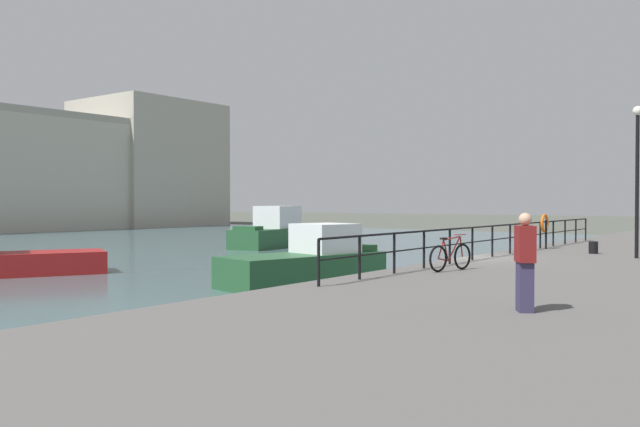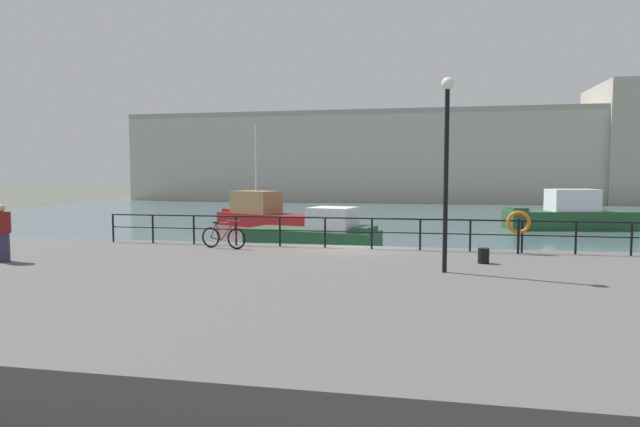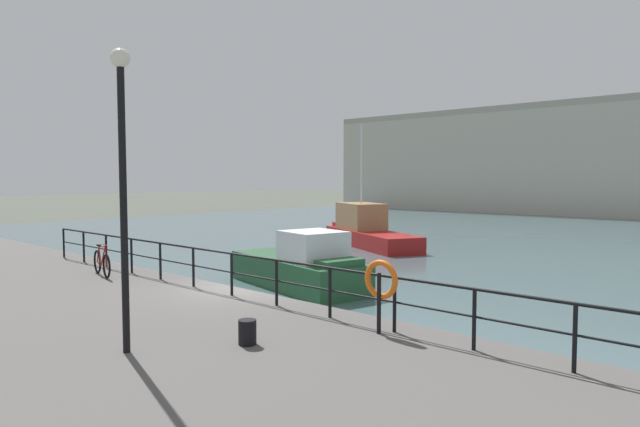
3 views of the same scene
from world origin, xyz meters
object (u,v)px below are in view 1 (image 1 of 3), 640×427
object	(u,v)px
moored_green_narrowboat	(308,263)
quay_lamp_post	(637,162)
life_ring_stand	(545,224)
standing_person	(525,261)
moored_white_yacht	(276,232)
parked_bicycle	(450,257)
mooring_bollard	(593,248)

from	to	relation	value
moored_green_narrowboat	quay_lamp_post	world-z (taller)	quay_lamp_post
life_ring_stand	standing_person	world-z (taller)	standing_person
standing_person	life_ring_stand	bearing A→B (deg)	74.66
moored_white_yacht	standing_person	world-z (taller)	standing_person
parked_bicycle	standing_person	xyz separation A→B (m)	(-5.30, -3.93, 0.47)
moored_white_yacht	life_ring_stand	bearing A→B (deg)	61.33
moored_white_yacht	quay_lamp_post	bearing A→B (deg)	58.72
moored_white_yacht	life_ring_stand	xyz separation A→B (m)	(-6.37, -19.52, 1.06)
moored_green_narrowboat	life_ring_stand	xyz separation A→B (m)	(7.81, -5.79, 1.26)
moored_green_narrowboat	quay_lamp_post	distance (m)	11.55
moored_green_narrowboat	parked_bicycle	world-z (taller)	moored_green_narrowboat
moored_green_narrowboat	parked_bicycle	size ratio (longest dim) A/B	3.69
parked_bicycle	moored_green_narrowboat	bearing A→B (deg)	84.84
parked_bicycle	mooring_bollard	xyz separation A→B (m)	(8.52, -1.52, -0.17)
parked_bicycle	life_ring_stand	distance (m)	9.85
mooring_bollard	quay_lamp_post	xyz separation A→B (m)	(-1.16, -1.66, 2.96)
life_ring_stand	quay_lamp_post	size ratio (longest dim) A/B	0.28
mooring_bollard	moored_white_yacht	bearing A→B (deg)	70.53
standing_person	mooring_bollard	bearing A→B (deg)	67.68
moored_white_yacht	standing_person	xyz separation A→B (m)	(-21.49, -24.11, 0.95)
moored_green_narrowboat	quay_lamp_post	bearing A→B (deg)	-48.44
life_ring_stand	moored_green_narrowboat	bearing A→B (deg)	143.46
moored_white_yacht	mooring_bollard	distance (m)	23.01
moored_white_yacht	life_ring_stand	world-z (taller)	moored_white_yacht
parked_bicycle	life_ring_stand	bearing A→B (deg)	15.91
moored_white_yacht	life_ring_stand	size ratio (longest dim) A/B	6.00
moored_green_narrowboat	life_ring_stand	distance (m)	9.80
life_ring_stand	standing_person	xyz separation A→B (m)	(-15.11, -4.59, -0.11)
quay_lamp_post	life_ring_stand	bearing A→B (deg)	57.43
moored_green_narrowboat	moored_white_yacht	distance (m)	19.75
mooring_bollard	quay_lamp_post	distance (m)	3.59
parked_bicycle	life_ring_stand	size ratio (longest dim) A/B	1.25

